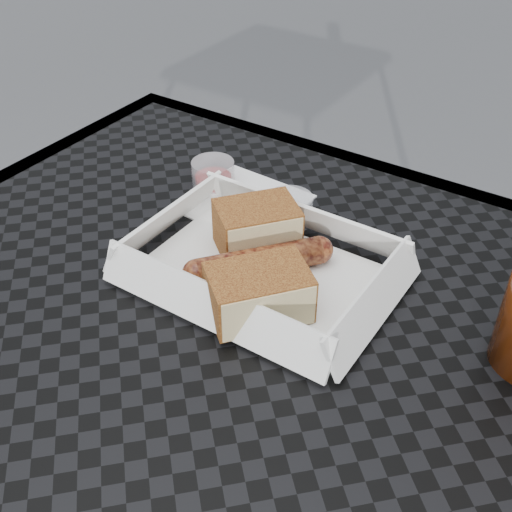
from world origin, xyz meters
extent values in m
cube|color=black|center=(0.00, 0.00, 0.74)|extent=(0.80, 0.80, 0.01)
cube|color=black|center=(0.00, 0.39, 0.73)|extent=(0.80, 0.03, 0.03)
cylinder|color=black|center=(-0.35, 0.35, 0.36)|extent=(0.03, 0.03, 0.73)
cube|color=white|center=(-0.02, 0.13, 0.75)|extent=(0.22, 0.15, 0.00)
cylinder|color=brown|center=(-0.02, 0.12, 0.76)|extent=(0.10, 0.11, 0.03)
sphere|color=brown|center=(0.02, 0.17, 0.76)|extent=(0.03, 0.03, 0.03)
sphere|color=brown|center=(-0.06, 0.08, 0.76)|extent=(0.03, 0.03, 0.03)
cube|color=brown|center=(-0.05, 0.16, 0.77)|extent=(0.09, 0.10, 0.05)
cube|color=brown|center=(0.01, 0.08, 0.77)|extent=(0.10, 0.10, 0.04)
cylinder|color=#DE5009|center=(0.02, 0.08, 0.75)|extent=(0.02, 0.02, 0.00)
torus|color=white|center=(0.03, 0.08, 0.75)|extent=(0.02, 0.02, 0.00)
cube|color=#B2D17F|center=(0.03, 0.08, 0.75)|extent=(0.02, 0.02, 0.00)
cube|color=white|center=(-0.11, 0.22, 0.75)|extent=(0.13, 0.13, 0.00)
cylinder|color=maroon|center=(-0.16, 0.24, 0.76)|extent=(0.05, 0.05, 0.03)
cylinder|color=silver|center=(-0.05, 0.22, 0.76)|extent=(0.05, 0.05, 0.03)
camera|label=1|loc=(0.24, -0.28, 1.14)|focal=45.00mm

